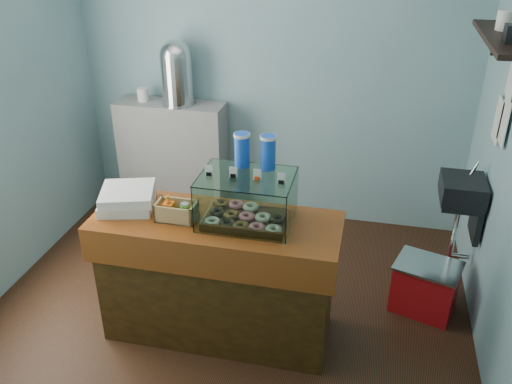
% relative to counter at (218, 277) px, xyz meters
% --- Properties ---
extents(ground, '(3.50, 3.50, 0.00)m').
position_rel_counter_xyz_m(ground, '(0.00, 0.25, -0.46)').
color(ground, black).
rests_on(ground, ground).
extents(room_shell, '(3.54, 3.04, 2.82)m').
position_rel_counter_xyz_m(room_shell, '(0.03, 0.26, 1.25)').
color(room_shell, '#6F98A3').
rests_on(room_shell, ground).
extents(counter, '(1.60, 0.60, 0.90)m').
position_rel_counter_xyz_m(counter, '(0.00, 0.00, 0.00)').
color(counter, '#452B0D').
rests_on(counter, ground).
extents(back_shelf, '(1.00, 0.32, 1.10)m').
position_rel_counter_xyz_m(back_shelf, '(-0.90, 1.57, 0.09)').
color(back_shelf, gray).
rests_on(back_shelf, ground).
extents(display_case, '(0.58, 0.43, 0.54)m').
position_rel_counter_xyz_m(display_case, '(0.20, 0.06, 0.62)').
color(display_case, black).
rests_on(display_case, counter).
extents(condiment_crate, '(0.25, 0.15, 0.16)m').
position_rel_counter_xyz_m(condiment_crate, '(-0.25, -0.05, 0.50)').
color(condiment_crate, tan).
rests_on(condiment_crate, counter).
extents(pastry_boxes, '(0.43, 0.42, 0.13)m').
position_rel_counter_xyz_m(pastry_boxes, '(-0.61, 0.03, 0.51)').
color(pastry_boxes, white).
rests_on(pastry_boxes, counter).
extents(coffee_urn, '(0.31, 0.31, 0.57)m').
position_rel_counter_xyz_m(coffee_urn, '(-0.81, 1.57, 0.94)').
color(coffee_urn, silver).
rests_on(coffee_urn, back_shelf).
extents(red_cooler, '(0.53, 0.46, 0.39)m').
position_rel_counter_xyz_m(red_cooler, '(1.41, 0.55, -0.26)').
color(red_cooler, '#B70E13').
rests_on(red_cooler, ground).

